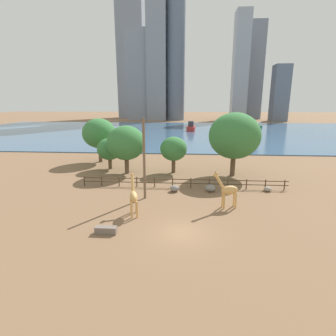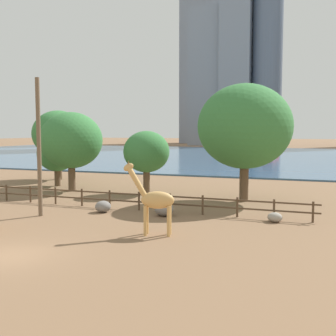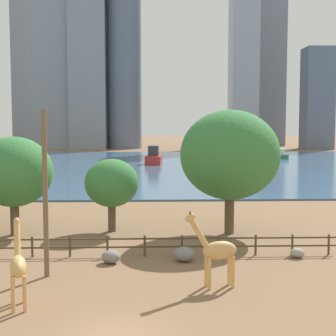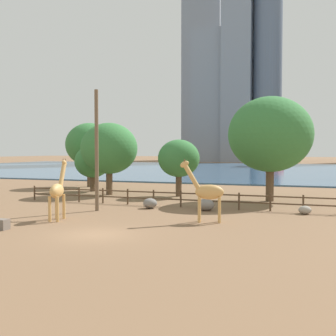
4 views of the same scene
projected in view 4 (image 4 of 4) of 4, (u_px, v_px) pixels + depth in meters
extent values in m
plane|color=brown|center=(266.00, 170.00, 97.82)|extent=(400.00, 400.00, 0.00)
cube|color=#3D6084|center=(265.00, 170.00, 94.99)|extent=(180.00, 86.00, 0.20)
cylinder|color=tan|center=(57.00, 206.00, 27.75)|extent=(0.23, 0.23, 1.62)
cylinder|color=tan|center=(64.00, 207.00, 27.71)|extent=(0.23, 0.23, 1.62)
cylinder|color=tan|center=(50.00, 209.00, 26.50)|extent=(0.23, 0.23, 1.62)
cylinder|color=tan|center=(57.00, 209.00, 26.46)|extent=(0.23, 0.23, 1.62)
ellipsoid|color=tan|center=(57.00, 191.00, 27.06)|extent=(1.16, 1.91, 0.94)
cylinder|color=tan|center=(62.00, 175.00, 28.13)|extent=(0.58, 1.17, 1.70)
ellipsoid|color=tan|center=(64.00, 163.00, 28.54)|extent=(0.46, 0.74, 0.61)
cone|color=brown|center=(63.00, 159.00, 28.53)|extent=(0.10, 0.10, 0.17)
cone|color=brown|center=(65.00, 159.00, 28.52)|extent=(0.10, 0.10, 0.17)
cylinder|color=tan|center=(199.00, 210.00, 26.19)|extent=(0.22, 0.22, 1.62)
cylinder|color=tan|center=(200.00, 209.00, 26.69)|extent=(0.22, 0.22, 1.62)
cylinder|color=tan|center=(219.00, 210.00, 26.04)|extent=(0.22, 0.22, 1.62)
cylinder|color=tan|center=(219.00, 209.00, 26.54)|extent=(0.22, 0.22, 1.62)
ellipsoid|color=tan|center=(209.00, 192.00, 26.32)|extent=(1.91, 1.10, 0.94)
cylinder|color=tan|center=(192.00, 177.00, 26.41)|extent=(1.19, 0.54, 1.70)
ellipsoid|color=tan|center=(184.00, 164.00, 26.43)|extent=(0.74, 0.44, 0.62)
cone|color=brown|center=(184.00, 160.00, 26.35)|extent=(0.10, 0.10, 0.17)
cone|color=brown|center=(185.00, 160.00, 26.49)|extent=(0.10, 0.10, 0.17)
cylinder|color=brown|center=(97.00, 150.00, 31.23)|extent=(0.28, 0.28, 9.00)
ellipsoid|color=gray|center=(206.00, 205.00, 31.47)|extent=(1.26, 1.18, 0.89)
ellipsoid|color=gray|center=(305.00, 210.00, 29.69)|extent=(0.90, 0.80, 0.60)
ellipsoid|color=gray|center=(150.00, 203.00, 32.68)|extent=(1.09, 1.06, 0.79)
cylinder|color=#4C3826|center=(34.00, 193.00, 38.13)|extent=(0.14, 0.14, 1.30)
cylinder|color=#4C3826|center=(56.00, 194.00, 37.35)|extent=(0.14, 0.14, 1.30)
cylinder|color=#4C3826|center=(79.00, 195.00, 36.58)|extent=(0.14, 0.14, 1.30)
cylinder|color=#4C3826|center=(103.00, 196.00, 35.80)|extent=(0.14, 0.14, 1.30)
cylinder|color=#4C3826|center=(128.00, 197.00, 35.02)|extent=(0.14, 0.14, 1.30)
cylinder|color=#4C3826|center=(154.00, 198.00, 34.24)|extent=(0.14, 0.14, 1.30)
cylinder|color=#4C3826|center=(181.00, 199.00, 33.46)|extent=(0.14, 0.14, 1.30)
cylinder|color=#4C3826|center=(209.00, 200.00, 32.69)|extent=(0.14, 0.14, 1.30)
cylinder|color=#4C3826|center=(239.00, 201.00, 31.91)|extent=(0.14, 0.14, 1.30)
cylinder|color=#4C3826|center=(270.00, 202.00, 31.13)|extent=(0.14, 0.14, 1.30)
cylinder|color=#4C3826|center=(303.00, 204.00, 30.35)|extent=(0.14, 0.14, 1.30)
cube|color=#4C3826|center=(170.00, 193.00, 33.76)|extent=(26.10, 0.08, 0.10)
cube|color=#4C3826|center=(170.00, 199.00, 33.78)|extent=(26.10, 0.08, 0.10)
cylinder|color=brown|center=(93.00, 184.00, 46.31)|extent=(0.59, 0.59, 1.71)
ellipsoid|color=#387A3D|center=(93.00, 161.00, 46.21)|extent=(3.94, 3.94, 3.55)
cylinder|color=brown|center=(270.00, 184.00, 37.30)|extent=(0.71, 0.71, 2.97)
ellipsoid|color=#387A3D|center=(270.00, 134.00, 37.11)|extent=(7.41, 7.41, 6.67)
cylinder|color=brown|center=(179.00, 186.00, 41.31)|extent=(0.59, 0.59, 2.10)
ellipsoid|color=#387A3D|center=(179.00, 158.00, 41.20)|extent=(4.09, 4.09, 3.68)
cylinder|color=brown|center=(90.00, 175.00, 52.02)|extent=(0.66, 0.66, 2.89)
ellipsoid|color=#387A3D|center=(90.00, 144.00, 51.86)|extent=(5.87, 5.87, 5.29)
cylinder|color=brown|center=(109.00, 183.00, 42.76)|extent=(0.66, 0.66, 2.41)
ellipsoid|color=#387A3D|center=(109.00, 148.00, 42.61)|extent=(5.75, 5.75, 5.17)
cube|color=#B22D28|center=(275.00, 165.00, 97.64)|extent=(3.49, 8.25, 1.61)
cube|color=#333338|center=(274.00, 158.00, 96.65)|extent=(2.14, 3.04, 1.93)
cube|color=gray|center=(239.00, 34.00, 161.47)|extent=(11.09, 15.51, 98.28)
cube|color=gray|center=(213.00, 97.00, 165.47)|extent=(15.02, 11.21, 51.16)
cube|color=gray|center=(203.00, 41.00, 189.00)|extent=(17.34, 11.22, 106.96)
cylinder|color=slate|center=(268.00, 44.00, 156.81)|extent=(10.62, 10.62, 88.42)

